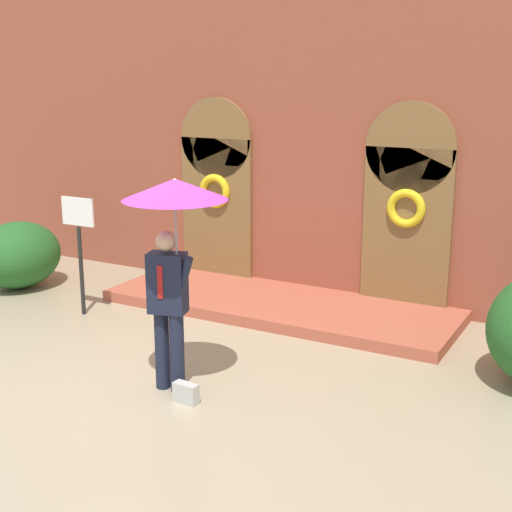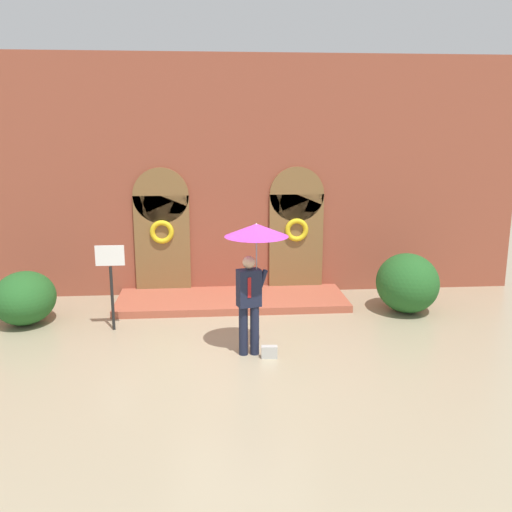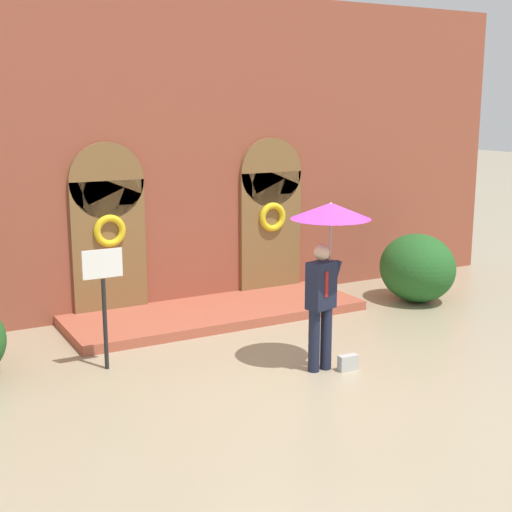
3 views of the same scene
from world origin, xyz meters
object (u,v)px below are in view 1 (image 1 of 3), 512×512
person_with_umbrella (173,221)px  sign_post (79,236)px  handbag (186,393)px  shrub_left (18,255)px

person_with_umbrella → sign_post: 3.18m
handbag → shrub_left: (-4.81, 2.23, 0.43)m
person_with_umbrella → sign_post: person_with_umbrella is taller
person_with_umbrella → shrub_left: size_ratio=1.60×
person_with_umbrella → sign_post: (-2.71, 1.49, -0.75)m
handbag → sign_post: sign_post is taller
person_with_umbrella → shrub_left: 5.18m
handbag → shrub_left: 5.32m
shrub_left → person_with_umbrella: bearing=-24.0°
person_with_umbrella → handbag: bearing=-39.3°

